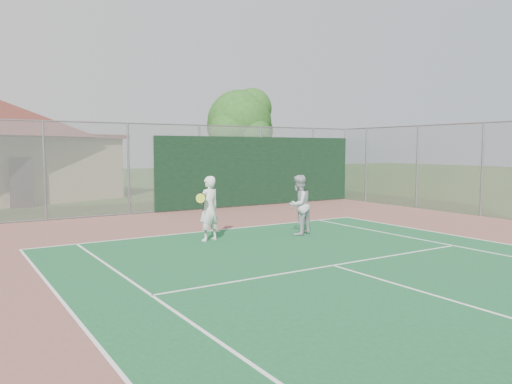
# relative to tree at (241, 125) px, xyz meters

# --- Properties ---
(back_fence) EXTENTS (20.08, 0.11, 3.53)m
(back_fence) POSITION_rel_tree_xyz_m (-5.03, -5.28, -2.20)
(back_fence) COLOR gray
(back_fence) RESTS_ON ground
(side_fence_right) EXTENTS (0.08, 9.00, 3.50)m
(side_fence_right) POSITION_rel_tree_xyz_m (2.87, -9.76, -2.11)
(side_fence_right) COLOR gray
(side_fence_right) RESTS_ON ground
(tree) EXTENTS (4.21, 3.99, 5.88)m
(tree) POSITION_rel_tree_xyz_m (0.00, 0.00, 0.00)
(tree) COLOR #3D2516
(tree) RESTS_ON ground
(player_white_front) EXTENTS (0.93, 0.66, 1.78)m
(player_white_front) POSITION_rel_tree_xyz_m (-8.07, -11.81, -2.97)
(player_white_front) COLOR silver
(player_white_front) RESTS_ON ground
(player_grey_back) EXTENTS (1.03, 0.92, 1.75)m
(player_grey_back) POSITION_rel_tree_xyz_m (-5.39, -12.34, -2.99)
(player_grey_back) COLOR #B0B3B6
(player_grey_back) RESTS_ON ground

